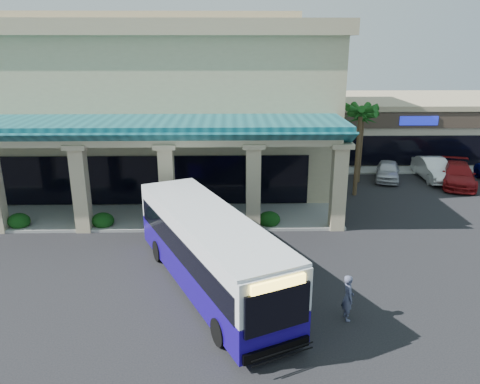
{
  "coord_description": "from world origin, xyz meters",
  "views": [
    {
      "loc": [
        0.32,
        -18.2,
        9.66
      ],
      "look_at": [
        0.8,
        4.95,
        2.2
      ],
      "focal_mm": 35.0,
      "sensor_mm": 36.0,
      "label": 1
    }
  ],
  "objects_px": {
    "transit_bus": "(209,252)",
    "car_silver": "(388,171)",
    "pedestrian": "(348,297)",
    "car_red": "(458,175)",
    "car_white": "(433,169)"
  },
  "relations": [
    {
      "from": "transit_bus",
      "to": "car_silver",
      "type": "distance_m",
      "value": 19.87
    },
    {
      "from": "pedestrian",
      "to": "car_red",
      "type": "height_order",
      "value": "pedestrian"
    },
    {
      "from": "car_white",
      "to": "pedestrian",
      "type": "bearing_deg",
      "value": -118.82
    },
    {
      "from": "car_silver",
      "to": "car_red",
      "type": "xyz_separation_m",
      "value": [
        4.46,
        -1.46,
        0.08
      ]
    },
    {
      "from": "car_silver",
      "to": "car_white",
      "type": "xyz_separation_m",
      "value": [
        3.33,
        -0.02,
        0.1
      ]
    },
    {
      "from": "pedestrian",
      "to": "car_silver",
      "type": "distance_m",
      "value": 19.36
    },
    {
      "from": "car_white",
      "to": "car_red",
      "type": "height_order",
      "value": "car_white"
    },
    {
      "from": "car_white",
      "to": "car_red",
      "type": "xyz_separation_m",
      "value": [
        1.13,
        -1.43,
        -0.02
      ]
    },
    {
      "from": "pedestrian",
      "to": "car_white",
      "type": "bearing_deg",
      "value": -32.2
    },
    {
      "from": "car_silver",
      "to": "car_white",
      "type": "height_order",
      "value": "car_white"
    },
    {
      "from": "car_silver",
      "to": "car_red",
      "type": "relative_size",
      "value": 0.77
    },
    {
      "from": "car_white",
      "to": "car_red",
      "type": "bearing_deg",
      "value": -49.96
    },
    {
      "from": "pedestrian",
      "to": "car_silver",
      "type": "xyz_separation_m",
      "value": [
        7.28,
        17.94,
        -0.19
      ]
    },
    {
      "from": "car_silver",
      "to": "car_white",
      "type": "relative_size",
      "value": 0.84
    },
    {
      "from": "transit_bus",
      "to": "car_white",
      "type": "distance_m",
      "value": 22.08
    }
  ]
}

